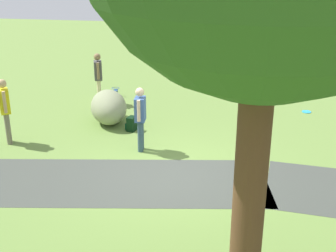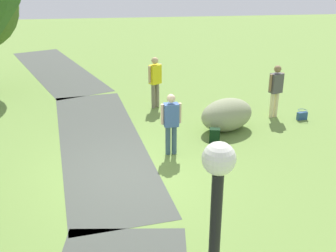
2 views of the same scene
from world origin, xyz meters
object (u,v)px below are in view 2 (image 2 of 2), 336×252
Objects in this scene: man_near_boulder at (155,79)px; handbag_on_grass at (302,115)px; backpack_by_boulder at (215,136)px; passerby_on_path at (171,120)px; woman_with_handbag at (276,88)px; lawn_boulder at (227,115)px.

man_near_boulder is 4.74m from handbag_on_grass.
handbag_on_grass is 0.85× the size of backpack_by_boulder.
passerby_on_path is at bearing 114.07° from backpack_by_boulder.
woman_with_handbag is 4.11× the size of backpack_by_boulder.
lawn_boulder is 1.96m from woman_with_handbag.
lawn_boulder is 1.12× the size of man_near_boulder.
woman_with_handbag reaches higher than handbag_on_grass.
woman_with_handbag is 1.19m from handbag_on_grass.
woman_with_handbag is (0.84, -1.70, 0.48)m from lawn_boulder.
man_near_boulder is at bearing 41.89° from lawn_boulder.
backpack_by_boulder reaches higher than handbag_on_grass.
backpack_by_boulder is at bearing 146.95° from lawn_boulder.
lawn_boulder reaches higher than handbag_on_grass.
man_near_boulder is 1.05× the size of passerby_on_path.
woman_with_handbag is at bearing 68.49° from handbag_on_grass.
woman_with_handbag is 4.10m from passerby_on_path.
backpack_by_boulder is (-2.89, -1.37, -0.79)m from man_near_boulder.
backpack_by_boulder is at bearing -154.64° from man_near_boulder.
woman_with_handbag is 2.85m from backpack_by_boulder.
backpack_by_boulder is at bearing 113.51° from handbag_on_grass.
man_near_boulder reaches higher than lawn_boulder.
lawn_boulder is at bearing -52.63° from passerby_on_path.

